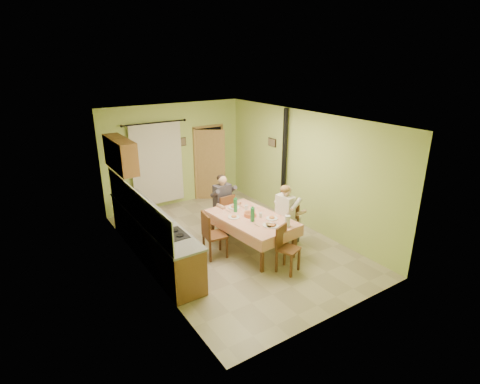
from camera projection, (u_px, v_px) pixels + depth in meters
floor at (233, 243)px, 8.40m from camera, size 4.00×6.00×0.01m
room_shell at (233, 165)px, 7.78m from camera, size 4.04×6.04×2.82m
kitchen_run at (152, 236)px, 7.67m from camera, size 0.64×3.64×1.56m
upper_cabinets at (120, 154)px, 8.13m from camera, size 0.35×1.40×0.70m
curtain at (157, 164)px, 9.97m from camera, size 1.70×0.07×2.22m
doorway at (210, 163)px, 10.82m from camera, size 0.96×0.51×2.15m
dining_table at (251, 233)px, 8.03m from camera, size 1.34×2.04×0.76m
tableware at (255, 215)px, 7.82m from camera, size 0.88×1.59×0.33m
chair_far at (224, 221)px, 8.85m from camera, size 0.43×0.43×0.97m
chair_near at (287, 258)px, 7.24m from camera, size 0.49×0.49×0.93m
chair_right at (286, 233)px, 8.24m from camera, size 0.46×0.46×0.97m
chair_left at (214, 244)px, 7.78m from camera, size 0.48×0.48×0.99m
man_far at (223, 198)px, 8.66m from camera, size 0.60×0.48×1.39m
man_right at (286, 208)px, 8.03m from camera, size 0.51×0.61×1.39m
stove_flue at (283, 179)px, 9.50m from camera, size 0.24×0.24×2.80m
picture_back at (183, 142)px, 10.27m from camera, size 0.19×0.03×0.23m
picture_right at (272, 142)px, 9.73m from camera, size 0.03×0.31×0.21m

